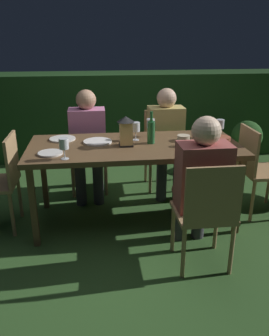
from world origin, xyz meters
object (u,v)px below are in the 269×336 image
(chair_head_far, at_px, (257,167))
(bowl_olives, at_px, (183,138))
(chair_side_left_b, at_px, (206,211))
(wine_glass_c, at_px, (203,132))
(wine_glass_a, at_px, (136,128))
(wine_glass_d, at_px, (220,125))
(dining_table, at_px, (134,150))
(potted_plant_by_hedge, at_px, (246,141))
(wine_glass_e, at_px, (64,145))
(plate_c, at_px, (50,153))
(person_in_pink, at_px, (88,139))
(plate_b, at_px, (98,142))
(plate_a, at_px, (62,139))
(chair_head_near, at_px, (1,178))
(chair_side_right_b, at_px, (163,145))
(person_in_rust, at_px, (200,181))
(lantern_centerpiece, at_px, (126,129))
(bowl_bread, at_px, (222,139))
(person_in_mustard, at_px, (167,137))
(wine_glass_b, at_px, (151,124))
(green_bottle_on_table, at_px, (151,132))
(chair_side_right_a, at_px, (89,148))

(chair_head_far, xyz_separation_m, bowl_olives, (-0.73, 0.07, 0.30))
(chair_side_left_b, distance_m, wine_glass_c, 0.84)
(wine_glass_a, bearing_deg, wine_glass_d, 1.00)
(dining_table, xyz_separation_m, potted_plant_by_hedge, (1.62, 1.22, -0.33))
(dining_table, xyz_separation_m, wine_glass_e, (-0.59, -0.32, 0.17))
(wine_glass_d, bearing_deg, plate_c, -167.85)
(person_in_pink, relative_size, chair_side_left_b, 1.32)
(chair_side_left_b, height_order, plate_b, chair_side_left_b)
(plate_b, bearing_deg, potted_plant_by_hedge, 29.88)
(plate_a, bearing_deg, chair_head_near, -156.83)
(chair_head_near, bearing_deg, chair_side_left_b, -26.70)
(chair_side_right_b, relative_size, person_in_rust, 0.76)
(lantern_centerpiece, bearing_deg, chair_side_left_b, -57.35)
(chair_head_near, height_order, potted_plant_by_hedge, chair_head_near)
(person_in_rust, height_order, bowl_bread, person_in_rust)
(wine_glass_a, relative_size, plate_a, 0.70)
(potted_plant_by_hedge, bearing_deg, bowl_bread, -123.71)
(person_in_mustard, height_order, chair_head_far, person_in_mustard)
(plate_c, xyz_separation_m, potted_plant_by_hedge, (2.34, 1.41, -0.40))
(chair_side_right_b, height_order, bowl_bread, chair_side_right_b)
(chair_head_far, relative_size, lantern_centerpiece, 3.28)
(chair_side_right_b, relative_size, wine_glass_c, 5.15)
(wine_glass_b, bearing_deg, person_in_rust, -74.71)
(plate_a, bearing_deg, wine_glass_e, -84.02)
(dining_table, xyz_separation_m, person_in_rust, (0.42, -0.62, -0.06))
(lantern_centerpiece, distance_m, green_bottle_on_table, 0.24)
(bowl_olives, bearing_deg, chair_head_far, -5.21)
(person_in_rust, relative_size, bowl_olives, 9.72)
(chair_side_right_b, height_order, wine_glass_c, wine_glass_c)
(chair_side_right_a, xyz_separation_m, person_in_pink, (0.00, -0.20, 0.15))
(chair_side_right_a, relative_size, wine_glass_b, 5.15)
(green_bottle_on_table, bearing_deg, plate_c, -166.78)
(wine_glass_c, xyz_separation_m, bowl_olives, (-0.13, 0.16, -0.09))
(plate_a, bearing_deg, chair_side_right_b, 28.39)
(chair_side_right_b, height_order, chair_side_left_b, same)
(wine_glass_e, bearing_deg, lantern_centerpiece, 29.95)
(dining_table, xyz_separation_m, person_in_mustard, (0.42, 0.62, -0.06))
(plate_b, bearing_deg, dining_table, -17.38)
(person_in_rust, distance_m, wine_glass_a, 0.88)
(wine_glass_b, relative_size, wine_glass_e, 1.00)
(lantern_centerpiece, height_order, wine_glass_e, lantern_centerpiece)
(wine_glass_e, relative_size, plate_b, 0.65)
(chair_side_right_a, distance_m, plate_b, 0.77)
(chair_head_far, xyz_separation_m, plate_b, (-1.52, 0.10, 0.28))
(chair_head_near, bearing_deg, wine_glass_c, -2.94)
(bowl_olives, height_order, potted_plant_by_hedge, bowl_olives)
(bowl_bread, bearing_deg, person_in_mustard, 122.28)
(person_in_mustard, distance_m, chair_head_far, 1.00)
(wine_glass_c, distance_m, bowl_bread, 0.25)
(chair_head_far, distance_m, chair_side_left_b, 1.12)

